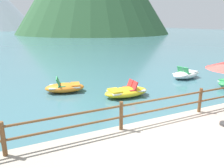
% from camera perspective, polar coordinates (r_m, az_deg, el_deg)
% --- Properties ---
extents(ground_plane, '(200.00, 200.00, 0.00)m').
position_cam_1_polar(ground_plane, '(44.65, -19.51, 9.86)').
color(ground_plane, '#3D6B75').
extents(dock_railing, '(23.92, 0.12, 0.95)m').
position_cam_1_polar(dock_railing, '(8.00, 13.26, -5.18)').
color(dock_railing, brown).
rests_on(dock_railing, promenade_dock).
extents(pedal_boat_1, '(2.40, 1.58, 0.84)m').
position_cam_1_polar(pedal_boat_1, '(16.23, 18.36, 2.38)').
color(pedal_boat_1, white).
rests_on(pedal_boat_1, ground).
extents(pedal_boat_3, '(2.42, 1.22, 0.82)m').
position_cam_1_polar(pedal_boat_3, '(11.61, 3.61, -1.99)').
color(pedal_boat_3, yellow).
rests_on(pedal_boat_3, ground).
extents(pedal_boat_4, '(2.34, 1.61, 0.83)m').
position_cam_1_polar(pedal_boat_4, '(12.61, -11.95, -0.84)').
color(pedal_boat_4, orange).
rests_on(pedal_boat_4, ground).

